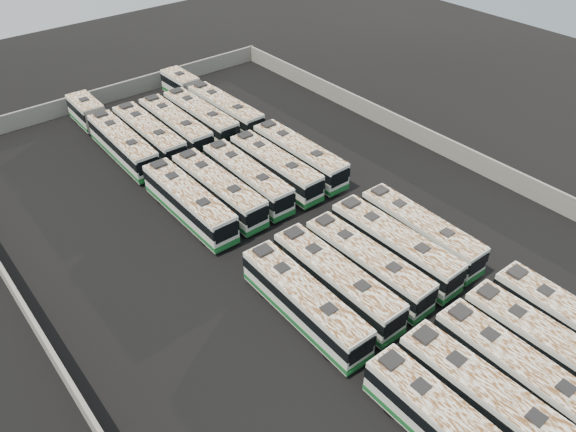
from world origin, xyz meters
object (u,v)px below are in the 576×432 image
(bus_front_far_left, at_px, (453,431))
(bus_back_center, at_px, (175,126))
(bus_midfront_far_left, at_px, (304,302))
(bus_midback_left, at_px, (218,190))
(bus_midback_right, at_px, (275,167))
(bus_midfront_right, at_px, (394,246))
(bus_back_left, at_px, (149,135))
(bus_front_right, at_px, (547,348))
(bus_front_left, at_px, (489,402))
(bus_back_far_right, at_px, (210,101))
(bus_midfront_left, at_px, (336,281))
(bus_midfront_far_right, at_px, (420,231))
(bus_front_center, at_px, (520,375))
(bus_midback_center, at_px, (247,178))
(bus_midfront_center, at_px, (367,264))
(bus_back_far_left, at_px, (110,133))
(bus_front_far_right, at_px, (573,326))
(bus_midback_far_right, at_px, (299,156))
(bus_back_right, at_px, (201,118))
(bus_midback_far_left, at_px, (189,202))

(bus_front_far_left, xyz_separation_m, bus_back_center, (6.75, 44.46, 0.03))
(bus_midfront_far_left, distance_m, bus_midback_left, 17.01)
(bus_front_far_left, xyz_separation_m, bus_midback_right, (10.22, 30.26, -0.02))
(bus_midfront_right, distance_m, bus_back_left, 31.24)
(bus_midback_left, bearing_deg, bus_front_right, -78.06)
(bus_front_left, distance_m, bus_back_far_right, 48.81)
(bus_midback_left, distance_m, bus_midback_right, 6.83)
(bus_midfront_left, height_order, bus_midfront_far_right, bus_midfront_left)
(bus_front_left, relative_size, bus_front_center, 1.02)
(bus_front_far_left, bearing_deg, bus_midfront_right, 54.06)
(bus_midfront_right, bearing_deg, bus_midback_center, 100.87)
(bus_back_far_right, bearing_deg, bus_midfront_far_right, -90.99)
(bus_midfront_center, relative_size, bus_back_far_left, 0.63)
(bus_midfront_far_left, height_order, bus_midback_left, bus_midback_left)
(bus_midfront_far_left, distance_m, bus_midfront_center, 6.79)
(bus_midfront_far_right, xyz_separation_m, bus_back_center, (-6.82, 30.53, 0.06))
(bus_front_far_right, distance_m, bus_midfront_center, 15.60)
(bus_front_far_left, relative_size, bus_back_far_right, 0.64)
(bus_midfront_right, xyz_separation_m, bus_midback_center, (-3.46, 16.43, -0.05))
(bus_midfront_left, height_order, bus_midback_far_right, bus_midback_far_right)
(bus_midback_far_right, xyz_separation_m, bus_back_left, (-10.17, 14.04, 0.01))
(bus_midfront_far_left, bearing_deg, bus_back_right, 73.12)
(bus_front_far_left, relative_size, bus_midfront_far_left, 0.99)
(bus_front_right, height_order, bus_midback_far_left, bus_midback_far_left)
(bus_front_left, relative_size, bus_back_far_right, 0.66)
(bus_front_right, distance_m, bus_midback_center, 30.72)
(bus_front_far_right, relative_size, bus_midfront_far_left, 0.97)
(bus_front_right, height_order, bus_front_far_right, bus_front_right)
(bus_front_right, height_order, bus_back_far_left, bus_back_far_left)
(bus_midfront_left, relative_size, bus_back_center, 0.99)
(bus_midfront_right, height_order, bus_back_right, bus_midfront_right)
(bus_midfront_center, bearing_deg, bus_back_right, 82.68)
(bus_front_far_left, distance_m, bus_front_center, 6.79)
(bus_front_right, distance_m, bus_midfront_center, 14.36)
(bus_midfront_far_right, relative_size, bus_midback_far_left, 0.96)
(bus_midfront_right, relative_size, bus_back_center, 1.00)
(bus_front_center, height_order, bus_back_far_left, bus_back_far_left)
(bus_midfront_far_left, relative_size, bus_midfront_left, 1.00)
(bus_midfront_far_right, bearing_deg, bus_midback_right, 102.53)
(bus_front_center, xyz_separation_m, bus_midfront_right, (3.43, 14.21, 0.01))
(bus_back_center, xyz_separation_m, bus_back_far_right, (6.69, 3.11, -0.04))
(bus_midfront_center, height_order, bus_midfront_right, bus_midfront_right)
(bus_midback_center, height_order, bus_back_left, bus_back_left)
(bus_midfront_far_left, xyz_separation_m, bus_back_left, (3.33, 30.68, 0.02))
(bus_back_far_left, bearing_deg, bus_front_right, -76.76)
(bus_midback_right, bearing_deg, bus_front_far_left, -108.98)
(bus_front_center, height_order, bus_back_center, bus_back_center)
(bus_midback_right, distance_m, bus_back_far_left, 20.11)
(bus_midfront_far_right, height_order, bus_back_center, bus_back_center)
(bus_front_far_left, relative_size, bus_midfront_right, 0.98)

